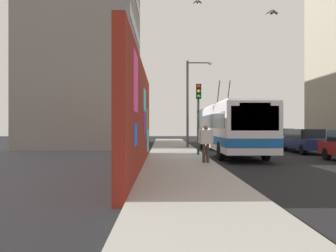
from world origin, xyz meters
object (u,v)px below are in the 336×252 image
(parked_car_white, at_px, (277,138))
(parked_car_silver, at_px, (257,135))
(city_bus, at_px, (228,127))
(street_lamp, at_px, (190,97))
(traffic_light, at_px, (198,107))
(parked_car_navy, at_px, (304,140))
(pedestrian_at_curb, at_px, (206,140))

(parked_car_white, xyz_separation_m, parked_car_silver, (5.81, 0.00, -0.00))
(city_bus, relative_size, street_lamp, 1.86)
(traffic_light, bearing_deg, parked_car_white, -41.69)
(parked_car_navy, height_order, street_lamp, street_lamp)
(parked_car_white, height_order, traffic_light, traffic_light)
(traffic_light, bearing_deg, street_lamp, -1.03)
(traffic_light, bearing_deg, pedestrian_at_curb, 178.53)
(parked_car_white, bearing_deg, traffic_light, 138.31)
(parked_car_silver, relative_size, pedestrian_at_curb, 2.70)
(parked_car_silver, height_order, pedestrian_at_curb, pedestrian_at_curb)
(parked_car_navy, height_order, pedestrian_at_curb, pedestrian_at_curb)
(city_bus, xyz_separation_m, traffic_light, (-2.24, 2.15, 1.16))
(pedestrian_at_curb, xyz_separation_m, street_lamp, (11.08, -0.23, 2.87))
(parked_car_white, xyz_separation_m, pedestrian_at_curb, (-12.34, 7.45, 0.30))
(pedestrian_at_curb, bearing_deg, parked_car_white, -31.14)
(parked_car_silver, xyz_separation_m, pedestrian_at_curb, (-18.15, 7.45, 0.30))
(parked_car_silver, xyz_separation_m, traffic_light, (-14.07, 7.35, 2.04))
(parked_car_navy, distance_m, pedestrian_at_curb, 10.32)
(city_bus, distance_m, parked_car_silver, 12.95)
(parked_car_silver, bearing_deg, parked_car_white, 180.00)
(city_bus, height_order, parked_car_white, city_bus)
(street_lamp, bearing_deg, parked_car_navy, -118.63)
(parked_car_silver, bearing_deg, city_bus, 156.26)
(parked_car_silver, bearing_deg, pedestrian_at_curb, 157.67)
(parked_car_navy, xyz_separation_m, parked_car_white, (5.21, -0.00, 0.00))
(parked_car_white, xyz_separation_m, traffic_light, (-8.25, 7.35, 2.04))
(parked_car_silver, distance_m, pedestrian_at_curb, 19.63)
(traffic_light, distance_m, street_lamp, 7.08)
(parked_car_silver, bearing_deg, street_lamp, 134.41)
(city_bus, height_order, pedestrian_at_curb, city_bus)
(parked_car_navy, xyz_separation_m, street_lamp, (3.94, 7.22, 3.18))
(parked_car_white, bearing_deg, pedestrian_at_curb, 148.86)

